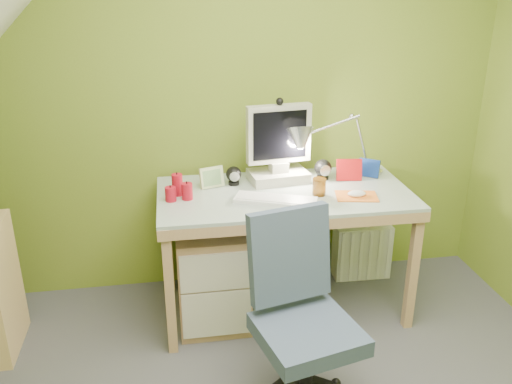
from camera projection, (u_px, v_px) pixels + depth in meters
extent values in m
cube|color=olive|center=(240.00, 102.00, 3.27)|extent=(3.20, 0.01, 2.40)
cube|color=white|center=(276.00, 200.00, 2.93)|extent=(0.46, 0.30, 0.02)
cube|color=orange|center=(357.00, 196.00, 3.01)|extent=(0.25, 0.20, 0.01)
ellipsoid|color=white|center=(357.00, 194.00, 3.00)|extent=(0.11, 0.08, 0.04)
cylinder|color=#925515|center=(319.00, 187.00, 3.02)|extent=(0.08, 0.08, 0.10)
cube|color=red|center=(349.00, 170.00, 3.23)|extent=(0.15, 0.04, 0.13)
cube|color=navy|center=(369.00, 168.00, 3.29)|extent=(0.11, 0.09, 0.11)
cube|color=#BFD08F|center=(212.00, 177.00, 3.12)|extent=(0.14, 0.06, 0.12)
cube|color=silver|center=(362.00, 251.00, 3.65)|extent=(0.38, 0.16, 0.37)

